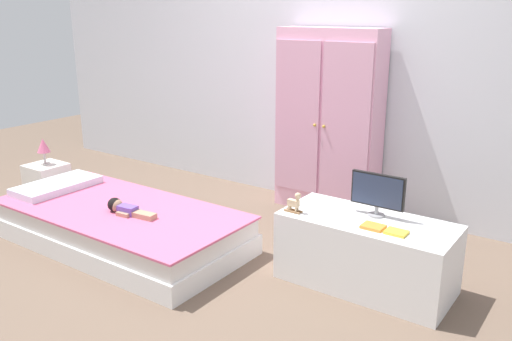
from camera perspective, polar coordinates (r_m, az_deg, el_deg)
The scene contains 13 objects.
ground_plane at distance 3.61m, azimuth -5.73°, elevation -10.15°, with size 10.00×10.00×0.02m, color brown.
back_wall at distance 4.53m, azimuth 7.21°, elevation 13.25°, with size 6.40×0.05×2.70m, color silver.
bed at distance 3.97m, azimuth -14.02°, elevation -5.69°, with size 1.82×0.89×0.27m.
pillow at distance 4.46m, azimuth -20.22°, elevation -1.50°, with size 0.32×0.64×0.05m, color silver.
doll at distance 3.81m, azimuth -13.85°, elevation -3.84°, with size 0.39×0.14×0.10m.
nightstand at distance 4.96m, azimuth -21.09°, elevation -1.32°, with size 0.29×0.29×0.35m, color silver.
table_lamp at distance 4.87m, azimuth -21.49°, elevation 2.36°, with size 0.11×0.11×0.23m.
wardrobe at distance 4.38m, azimuth 7.60°, elevation 5.05°, with size 0.85×0.30×1.48m.
tv_stand at distance 3.34m, azimuth 11.52°, elevation -8.48°, with size 1.02×0.47×0.43m, color white.
tv_monitor at distance 3.27m, azimuth 12.69°, elevation -2.21°, with size 0.33×0.10×0.26m.
rocking_horse_toy at distance 3.28m, azimuth 4.10°, elevation -3.38°, with size 0.11×0.04×0.13m.
book_orange at distance 3.13m, azimuth 12.24°, elevation -5.80°, with size 0.12×0.10×0.02m, color orange.
book_yellow at distance 3.09m, azimuth 14.57°, elevation -6.32°, with size 0.12×0.09×0.02m, color gold.
Camera 1 is at (2.13, -2.41, 1.62)m, focal length 37.98 mm.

